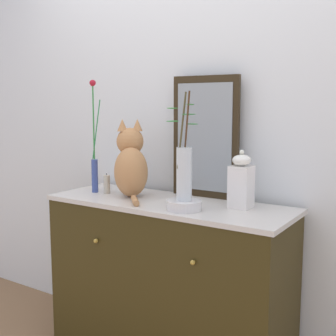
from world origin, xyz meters
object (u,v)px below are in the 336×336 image
at_px(mirror_leaning, 205,137).
at_px(bowl_porcelain, 184,205).
at_px(sideboard, 168,284).
at_px(jar_lidded_porcelain, 241,182).
at_px(vase_slim_green, 94,158).
at_px(vase_glass_clear, 184,170).
at_px(cat_sitting, 131,164).
at_px(candle_pillar, 107,184).

relative_size(mirror_leaning, bowl_porcelain, 3.88).
relative_size(sideboard, jar_lidded_porcelain, 4.60).
height_order(vase_slim_green, bowl_porcelain, vase_slim_green).
xyz_separation_m(vase_slim_green, vase_glass_clear, (0.67, -0.10, -0.00)).
bearing_deg(cat_sitting, mirror_leaning, 29.24).
bearing_deg(cat_sitting, vase_glass_clear, -17.10).
relative_size(sideboard, candle_pillar, 11.37).
distance_m(cat_sitting, vase_glass_clear, 0.45).
height_order(mirror_leaning, candle_pillar, mirror_leaning).
relative_size(sideboard, mirror_leaning, 2.01).
xyz_separation_m(bowl_porcelain, vase_glass_clear, (-0.00, 0.00, 0.17)).
height_order(vase_slim_green, candle_pillar, vase_slim_green).
xyz_separation_m(mirror_leaning, candle_pillar, (-0.52, -0.22, -0.28)).
bearing_deg(vase_slim_green, sideboard, 2.24).
bearing_deg(mirror_leaning, bowl_porcelain, -78.43).
xyz_separation_m(sideboard, vase_slim_green, (-0.50, -0.02, 0.66)).
relative_size(vase_slim_green, candle_pillar, 5.51).
height_order(cat_sitting, bowl_porcelain, cat_sitting).
xyz_separation_m(bowl_porcelain, jar_lidded_porcelain, (0.21, 0.20, 0.11)).
bearing_deg(jar_lidded_porcelain, sideboard, -168.46).
relative_size(vase_glass_clear, jar_lidded_porcelain, 1.81).
height_order(sideboard, jar_lidded_porcelain, jar_lidded_porcelain).
xyz_separation_m(vase_glass_clear, jar_lidded_porcelain, (0.21, 0.19, -0.07)).
bearing_deg(cat_sitting, candle_pillar, -172.13).
xyz_separation_m(cat_sitting, candle_pillar, (-0.16, -0.02, -0.13)).
height_order(cat_sitting, candle_pillar, cat_sitting).
bearing_deg(jar_lidded_porcelain, bowl_porcelain, -137.33).
distance_m(mirror_leaning, vase_slim_green, 0.66).
distance_m(sideboard, mirror_leaning, 0.83).
bearing_deg(vase_slim_green, vase_glass_clear, -8.25).
xyz_separation_m(sideboard, bowl_porcelain, (0.17, -0.12, 0.48)).
bearing_deg(candle_pillar, cat_sitting, 7.87).
height_order(sideboard, mirror_leaning, mirror_leaning).
xyz_separation_m(sideboard, vase_glass_clear, (0.17, -0.12, 0.66)).
height_order(mirror_leaning, vase_glass_clear, mirror_leaning).
xyz_separation_m(sideboard, cat_sitting, (-0.26, 0.01, 0.64)).
bearing_deg(vase_glass_clear, bowl_porcelain, -45.86).
height_order(mirror_leaning, bowl_porcelain, mirror_leaning).
relative_size(bowl_porcelain, jar_lidded_porcelain, 0.59).
height_order(mirror_leaning, vase_slim_green, mirror_leaning).
bearing_deg(vase_slim_green, mirror_leaning, 21.35).
distance_m(vase_glass_clear, jar_lidded_porcelain, 0.30).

